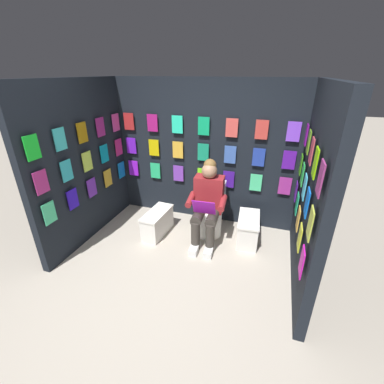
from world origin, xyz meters
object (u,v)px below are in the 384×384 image
object	(u,v)px
toilet	(210,212)
comic_longbox_far	(157,223)
person_reading	(207,203)
comic_longbox_near	(248,229)

from	to	relation	value
toilet	comic_longbox_far	size ratio (longest dim) A/B	1.23
toilet	person_reading	distance (m)	0.35
comic_longbox_near	toilet	bearing A→B (deg)	-10.86
comic_longbox_near	comic_longbox_far	distance (m)	1.33
person_reading	comic_longbox_far	xyz separation A→B (m)	(0.74, 0.08, -0.41)
person_reading	comic_longbox_near	world-z (taller)	person_reading
person_reading	comic_longbox_near	bearing A→B (deg)	-167.80
comic_longbox_near	comic_longbox_far	bearing A→B (deg)	5.74
comic_longbox_near	comic_longbox_far	size ratio (longest dim) A/B	0.99
person_reading	comic_longbox_far	world-z (taller)	person_reading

